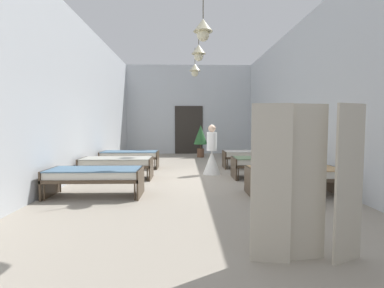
% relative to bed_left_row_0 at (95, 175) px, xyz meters
% --- Properties ---
extents(ground_plane, '(6.82, 14.08, 0.10)m').
position_rel_bed_left_row_0_xyz_m(ground_plane, '(2.06, 1.90, -0.49)').
color(ground_plane, '#9E9384').
extents(room_shell, '(6.62, 13.68, 4.44)m').
position_rel_bed_left_row_0_xyz_m(room_shell, '(2.06, 3.27, 1.79)').
color(room_shell, silver).
rests_on(room_shell, ground).
extents(bed_left_row_0, '(1.90, 0.84, 0.57)m').
position_rel_bed_left_row_0_xyz_m(bed_left_row_0, '(0.00, 0.00, 0.00)').
color(bed_left_row_0, '#473828').
rests_on(bed_left_row_0, ground).
extents(bed_right_row_0, '(1.90, 0.84, 0.57)m').
position_rel_bed_left_row_0_xyz_m(bed_right_row_0, '(4.12, 0.00, 0.00)').
color(bed_right_row_0, '#473828').
rests_on(bed_right_row_0, ground).
extents(bed_left_row_1, '(1.90, 0.84, 0.57)m').
position_rel_bed_left_row_0_xyz_m(bed_left_row_1, '(0.00, 1.90, 0.00)').
color(bed_left_row_1, '#473828').
rests_on(bed_left_row_1, ground).
extents(bed_right_row_1, '(1.90, 0.84, 0.57)m').
position_rel_bed_left_row_0_xyz_m(bed_right_row_1, '(4.12, 1.90, 0.00)').
color(bed_right_row_1, '#473828').
rests_on(bed_right_row_1, ground).
extents(bed_left_row_2, '(1.90, 0.84, 0.57)m').
position_rel_bed_left_row_0_xyz_m(bed_left_row_2, '(0.00, 3.80, 0.00)').
color(bed_left_row_2, '#473828').
rests_on(bed_left_row_2, ground).
extents(bed_right_row_2, '(1.90, 0.84, 0.57)m').
position_rel_bed_left_row_0_xyz_m(bed_right_row_2, '(4.12, 3.80, 0.00)').
color(bed_right_row_2, '#473828').
rests_on(bed_right_row_2, ground).
extents(nurse_near_aisle, '(0.52, 0.52, 1.49)m').
position_rel_bed_left_row_0_xyz_m(nurse_near_aisle, '(2.65, 2.56, 0.09)').
color(nurse_near_aisle, white).
rests_on(nurse_near_aisle, ground).
extents(potted_plant, '(0.62, 0.62, 1.45)m').
position_rel_bed_left_row_0_xyz_m(potted_plant, '(2.57, 7.00, 0.49)').
color(potted_plant, brown).
rests_on(potted_plant, ground).
extents(privacy_screen, '(1.25, 0.20, 1.70)m').
position_rel_bed_left_row_0_xyz_m(privacy_screen, '(3.17, -2.91, 0.41)').
color(privacy_screen, '#BCB29E').
rests_on(privacy_screen, ground).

